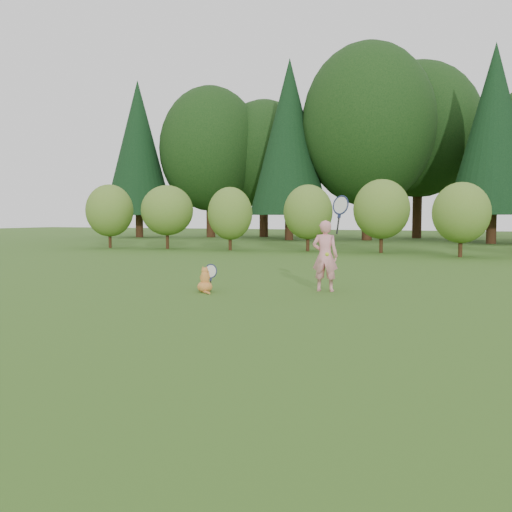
% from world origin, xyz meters
% --- Properties ---
extents(ground, '(100.00, 100.00, 0.00)m').
position_xyz_m(ground, '(0.00, 0.00, 0.00)').
color(ground, '#285818').
rests_on(ground, ground).
extents(shrub_row, '(28.00, 3.00, 2.80)m').
position_xyz_m(shrub_row, '(0.00, 13.00, 1.40)').
color(shrub_row, olive).
rests_on(shrub_row, ground).
extents(woodland_backdrop, '(48.00, 10.00, 15.00)m').
position_xyz_m(woodland_backdrop, '(0.00, 23.00, 7.50)').
color(woodland_backdrop, black).
rests_on(woodland_backdrop, ground).
extents(child, '(0.77, 0.50, 2.01)m').
position_xyz_m(child, '(1.24, 1.70, 0.71)').
color(child, pink).
rests_on(child, ground).
extents(cat, '(0.48, 0.70, 0.66)m').
position_xyz_m(cat, '(-0.80, 0.72, 0.25)').
color(cat, '#B76C23').
rests_on(cat, ground).
extents(tennis_ball, '(0.07, 0.07, 0.07)m').
position_xyz_m(tennis_ball, '(1.41, 1.21, 0.74)').
color(tennis_ball, '#B6DA19').
rests_on(tennis_ball, ground).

